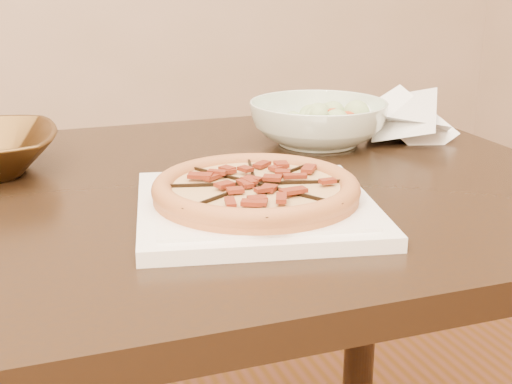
{
  "coord_description": "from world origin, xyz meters",
  "views": [
    {
      "loc": [
        -0.32,
        -0.94,
        1.05
      ],
      "look_at": [
        -0.02,
        -0.16,
        0.78
      ],
      "focal_mm": 50.0,
      "sensor_mm": 36.0,
      "label": 1
    }
  ],
  "objects_px": {
    "pizza": "(256,189)",
    "salad_bowl": "(318,123)",
    "plate": "(256,207)",
    "dining_table": "(135,265)"
  },
  "relations": [
    {
      "from": "pizza",
      "to": "salad_bowl",
      "type": "relative_size",
      "value": 1.09
    },
    {
      "from": "plate",
      "to": "pizza",
      "type": "height_order",
      "value": "pizza"
    },
    {
      "from": "dining_table",
      "to": "plate",
      "type": "bearing_deg",
      "value": -49.94
    },
    {
      "from": "dining_table",
      "to": "pizza",
      "type": "relative_size",
      "value": 5.11
    },
    {
      "from": "pizza",
      "to": "salad_bowl",
      "type": "bearing_deg",
      "value": 52.71
    },
    {
      "from": "plate",
      "to": "salad_bowl",
      "type": "xyz_separation_m",
      "value": [
        0.23,
        0.3,
        0.03
      ]
    },
    {
      "from": "dining_table",
      "to": "salad_bowl",
      "type": "distance_m",
      "value": 0.41
    },
    {
      "from": "plate",
      "to": "salad_bowl",
      "type": "height_order",
      "value": "salad_bowl"
    },
    {
      "from": "dining_table",
      "to": "plate",
      "type": "distance_m",
      "value": 0.23
    },
    {
      "from": "salad_bowl",
      "to": "dining_table",
      "type": "bearing_deg",
      "value": -157.25
    }
  ]
}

